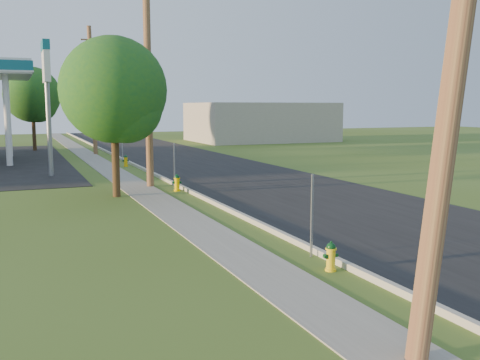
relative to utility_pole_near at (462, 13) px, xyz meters
name	(u,v)px	position (x,y,z in m)	size (l,w,h in m)	color
ground_plane	(427,323)	(0.60, 1.00, -4.80)	(140.00, 140.00, 0.00)	#405B1A
road	(331,204)	(5.10, 11.00, -4.79)	(8.00, 120.00, 0.02)	black
curb	(231,210)	(1.10, 11.00, -4.73)	(0.15, 120.00, 0.15)	#A8A59A
sidewalk	(181,216)	(-0.65, 11.00, -4.79)	(1.50, 120.00, 0.03)	gray
utility_pole_near	(462,13)	(0.00, 0.00, 0.00)	(1.40, 0.32, 9.48)	brown
utility_pole_mid	(148,75)	(0.00, 18.00, 0.15)	(1.40, 0.32, 9.80)	brown
utility_pole_far	(92,90)	(0.00, 36.00, 0.00)	(1.40, 0.32, 9.50)	brown
sign_post_near	(312,216)	(0.85, 5.20, -3.80)	(0.05, 0.04, 2.00)	gray
sign_post_mid	(174,166)	(0.85, 17.00, -3.80)	(0.05, 0.04, 2.00)	gray
sign_post_far	(122,147)	(0.85, 29.20, -3.80)	(0.05, 0.04, 2.00)	gray
price_pylon	(46,70)	(-3.90, 23.50, 0.63)	(0.34, 2.04, 6.85)	gray
distant_building	(261,122)	(18.60, 46.00, -2.80)	(14.00, 10.00, 4.00)	gray
tree_verge	(116,94)	(-1.80, 15.75, -0.73)	(4.17, 4.17, 6.32)	#321E11
tree_lot	(33,97)	(-3.96, 41.34, -0.42)	(4.50, 4.50, 6.81)	#321E11
hydrant_near	(331,256)	(0.68, 4.08, -4.48)	(0.34, 0.31, 0.67)	yellow
hydrant_mid	(177,183)	(0.74, 16.24, -4.44)	(0.39, 0.34, 0.74)	#FCC700
hydrant_far	(126,161)	(0.55, 26.62, -4.45)	(0.37, 0.33, 0.72)	#E2AE0A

